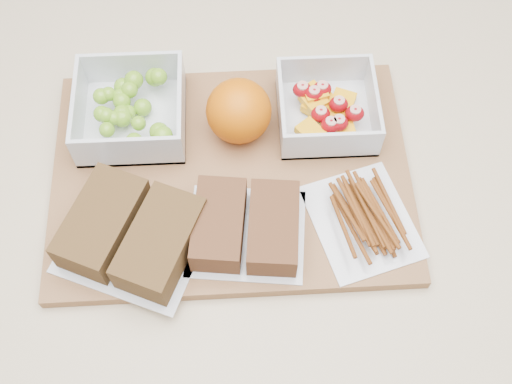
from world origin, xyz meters
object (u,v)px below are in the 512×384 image
grape_container (132,110)px  sandwich_bag_left (132,233)px  sandwich_bag_center (246,226)px  pretzel_bag (364,216)px  cutting_board (231,175)px  orange (239,111)px  fruit_container (326,109)px

grape_container → sandwich_bag_left: (0.01, -0.16, -0.00)m
sandwich_bag_center → pretzel_bag: (0.13, 0.01, -0.01)m
grape_container → pretzel_bag: grape_container is taller
cutting_board → pretzel_bag: pretzel_bag is taller
cutting_board → orange: bearing=78.3°
sandwich_bag_left → grape_container: bearing=92.6°
sandwich_bag_center → pretzel_bag: sandwich_bag_center is taller
cutting_board → grape_container: bearing=145.6°
cutting_board → orange: size_ratio=5.42×
sandwich_bag_left → orange: bearing=49.9°
orange → sandwich_bag_left: orange is taller
fruit_container → pretzel_bag: bearing=-79.0°
orange → sandwich_bag_center: (0.00, -0.14, -0.02)m
grape_container → orange: 0.13m
cutting_board → fruit_container: size_ratio=3.61×
grape_container → pretzel_bag: bearing=-29.9°
cutting_board → pretzel_bag: (0.15, -0.07, 0.02)m
grape_container → orange: bearing=-8.6°
grape_container → pretzel_bag: (0.26, -0.15, -0.01)m
orange → sandwich_bag_left: 0.19m
cutting_board → sandwich_bag_left: size_ratio=2.24×
orange → pretzel_bag: (0.13, -0.13, -0.02)m
fruit_container → orange: 0.11m
grape_container → orange: (0.13, -0.02, 0.02)m
sandwich_bag_center → orange: bearing=91.2°
cutting_board → sandwich_bag_center: bearing=-80.2°
cutting_board → grape_container: grape_container is taller
pretzel_bag → grape_container: bearing=150.1°
grape_container → fruit_container: bearing=-1.9°
grape_container → sandwich_bag_left: size_ratio=0.68×
grape_container → sandwich_bag_center: (0.13, -0.16, -0.00)m
fruit_container → pretzel_bag: size_ratio=0.76×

